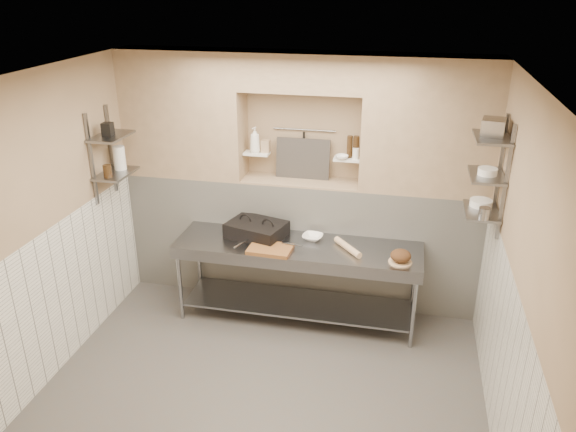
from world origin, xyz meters
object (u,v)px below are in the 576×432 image
(mixing_bowl, at_px, (313,237))
(bowl_alcove, at_px, (342,157))
(prep_table, at_px, (297,267))
(jug_left, at_px, (119,158))
(panini_press, at_px, (257,230))
(rolling_pin, at_px, (348,247))
(bottle_soap, at_px, (255,140))
(cutting_board, at_px, (270,249))
(bread_loaf, at_px, (401,256))

(mixing_bowl, bearing_deg, bowl_alcove, 54.43)
(prep_table, distance_m, jug_left, 2.21)
(panini_press, relative_size, rolling_pin, 1.58)
(bowl_alcove, height_order, jug_left, jug_left)
(mixing_bowl, height_order, bowl_alcove, bowl_alcove)
(rolling_pin, xyz_separation_m, bottle_soap, (-1.12, 0.55, 0.92))
(prep_table, distance_m, rolling_pin, 0.60)
(panini_press, relative_size, bottle_soap, 2.42)
(rolling_pin, xyz_separation_m, jug_left, (-2.45, -0.02, 0.80))
(mixing_bowl, height_order, bottle_soap, bottle_soap)
(prep_table, bearing_deg, bowl_alcove, 54.09)
(rolling_pin, bearing_deg, cutting_board, -166.44)
(cutting_board, bearing_deg, bottle_soap, 115.06)
(mixing_bowl, distance_m, rolling_pin, 0.44)
(bottle_soap, bearing_deg, bread_loaf, -23.07)
(cutting_board, height_order, bottle_soap, bottle_soap)
(cutting_board, bearing_deg, mixing_bowl, 43.94)
(cutting_board, relative_size, bottle_soap, 1.55)
(bottle_soap, xyz_separation_m, jug_left, (-1.33, -0.57, -0.12))
(prep_table, relative_size, rolling_pin, 5.96)
(panini_press, bearing_deg, cutting_board, -37.75)
(prep_table, height_order, panini_press, panini_press)
(prep_table, xyz_separation_m, jug_left, (-1.92, -0.02, 1.10))
(bread_loaf, bearing_deg, bottle_soap, 156.93)
(prep_table, height_order, bread_loaf, bread_loaf)
(bottle_soap, bearing_deg, rolling_pin, -26.00)
(panini_press, bearing_deg, bowl_alcove, 40.81)
(bowl_alcove, bearing_deg, bottle_soap, 178.17)
(panini_press, xyz_separation_m, rolling_pin, (1.00, -0.12, -0.05))
(prep_table, bearing_deg, jug_left, -179.29)
(panini_press, xyz_separation_m, bread_loaf, (1.54, -0.28, -0.01))
(cutting_board, height_order, jug_left, jug_left)
(rolling_pin, xyz_separation_m, bowl_alcove, (-0.16, 0.52, 0.80))
(bread_loaf, distance_m, bottle_soap, 2.01)
(panini_press, distance_m, bread_loaf, 1.57)
(cutting_board, distance_m, bottle_soap, 1.24)
(bowl_alcove, bearing_deg, mixing_bowl, -125.57)
(cutting_board, distance_m, bread_loaf, 1.32)
(jug_left, bearing_deg, bread_loaf, -2.63)
(cutting_board, bearing_deg, jug_left, 174.38)
(cutting_board, bearing_deg, rolling_pin, 13.56)
(mixing_bowl, xyz_separation_m, bread_loaf, (0.94, -0.34, 0.05))
(prep_table, xyz_separation_m, mixing_bowl, (0.13, 0.18, 0.28))
(panini_press, bearing_deg, bread_loaf, 5.53)
(rolling_pin, bearing_deg, panini_press, 173.11)
(prep_table, bearing_deg, bottle_soap, 137.26)
(rolling_pin, relative_size, bowl_alcove, 3.19)
(prep_table, xyz_separation_m, bottle_soap, (-0.59, 0.55, 1.21))
(mixing_bowl, xyz_separation_m, bowl_alcove, (0.24, 0.34, 0.81))
(mixing_bowl, bearing_deg, bread_loaf, -19.76)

